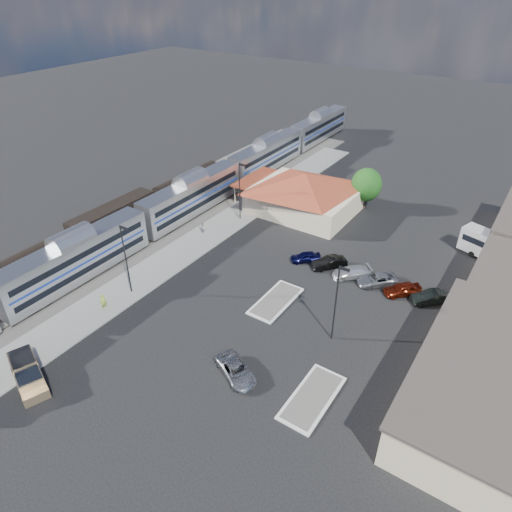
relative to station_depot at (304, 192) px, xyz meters
The scene contains 23 objects.
ground 24.63m from the station_depot, 79.24° to the right, with size 280.00×280.00×0.00m, color black.
railbed 23.14m from the station_depot, 135.78° to the right, with size 16.00×100.00×0.12m, color #4C4944.
platform 19.71m from the station_depot, 112.45° to the right, with size 5.50×92.00×0.18m, color gray.
passenger_train 17.17m from the station_depot, 141.50° to the right, with size 3.00×104.00×5.55m.
freight_cars 28.59m from the station_depot, 132.88° to the right, with size 2.80×46.00×4.00m.
station_depot is the anchor object (origin of this frame).
traffic_island_south 23.80m from the station_depot, 68.74° to the right, with size 3.30×7.50×0.21m.
traffic_island_north 37.12m from the station_depot, 59.88° to the right, with size 3.30×7.50×0.21m.
lamp_plat_s 30.74m from the station_depot, 101.94° to the right, with size 1.08×0.25×9.00m.
lamp_plat_n 10.45m from the station_depot, 128.41° to the right, with size 1.08×0.25×9.00m.
lamp_lot 29.30m from the station_depot, 55.24° to the right, with size 1.08×0.25×9.00m.
tree_depot 9.69m from the station_depot, 38.43° to the left, with size 4.71×4.71×6.63m.
pickup_truck 45.11m from the station_depot, 95.01° to the right, with size 6.48×4.22×2.10m.
suv 35.56m from the station_depot, 71.36° to the right, with size 2.34×5.07×1.41m, color #989A9F.
coach_bus 28.59m from the station_depot, ahead, with size 11.32×5.80×3.57m.
person_a 34.59m from the station_depot, 100.95° to the right, with size 0.70×0.46×1.93m, color #ADCB3F.
person_b 16.91m from the station_depot, 120.34° to the right, with size 0.81×0.63×1.67m, color silver.
parked_car_a 14.82m from the station_depot, 59.96° to the right, with size 1.56×3.88×1.32m, color #0B0B38.
parked_car_b 16.40m from the station_depot, 49.59° to the right, with size 1.57×4.51×1.49m, color black.
parked_car_c 18.82m from the station_depot, 42.69° to the right, with size 1.95×4.80×1.39m, color silver.
parked_car_d 21.09m from the station_depot, 36.14° to the right, with size 2.25×4.88×1.36m, color gray.
parked_car_e 23.88m from the station_depot, 32.17° to the right, with size 1.77×4.39×1.50m, color #66190B.
parked_car_f 26.49m from the station_depot, 27.92° to the right, with size 1.58×4.53×1.49m, color black.
Camera 1 is at (25.09, -33.54, 32.58)m, focal length 32.00 mm.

